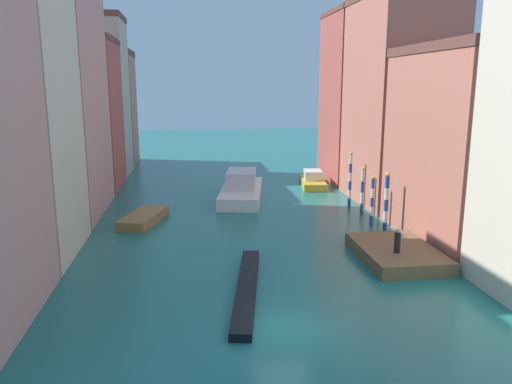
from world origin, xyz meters
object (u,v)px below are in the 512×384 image
(mooring_pole_1, at_px, (372,200))
(mooring_pole_3, at_px, (350,179))
(person_on_dock, at_px, (397,242))
(mooring_pole_0, at_px, (386,203))
(vaporetto_white, at_px, (241,189))
(waterfront_dock, at_px, (397,253))
(motorboat_1, at_px, (144,218))
(mooring_pole_2, at_px, (362,190))
(motorboat_0, at_px, (313,180))
(gondola_black, at_px, (247,288))

(mooring_pole_1, relative_size, mooring_pole_3, 0.78)
(person_on_dock, bearing_deg, mooring_pole_1, 79.24)
(mooring_pole_0, relative_size, vaporetto_white, 0.40)
(waterfront_dock, relative_size, motorboat_1, 1.09)
(mooring_pole_2, xyz_separation_m, motorboat_0, (-1.16, 12.00, -1.40))
(mooring_pole_1, xyz_separation_m, motorboat_1, (-17.31, 3.04, -1.59))
(person_on_dock, relative_size, mooring_pole_0, 0.33)
(waterfront_dock, relative_size, mooring_pole_3, 1.37)
(mooring_pole_3, bearing_deg, motorboat_0, 95.76)
(mooring_pole_1, distance_m, mooring_pole_2, 3.18)
(person_on_dock, xyz_separation_m, mooring_pole_2, (1.96, 11.78, 0.54))
(mooring_pole_2, relative_size, mooring_pole_3, 0.81)
(vaporetto_white, relative_size, gondola_black, 1.04)
(waterfront_dock, xyz_separation_m, vaporetto_white, (-7.72, 17.93, 0.54))
(vaporetto_white, xyz_separation_m, gondola_black, (-1.94, -21.54, -0.74))
(gondola_black, relative_size, motorboat_0, 1.62)
(mooring_pole_0, distance_m, vaporetto_white, 15.59)
(vaporetto_white, relative_size, motorboat_0, 1.68)
(mooring_pole_1, bearing_deg, vaporetto_white, 130.87)
(waterfront_dock, xyz_separation_m, mooring_pole_3, (1.31, 13.36, 2.08))
(waterfront_dock, xyz_separation_m, motorboat_0, (0.36, 22.79, 0.21))
(mooring_pole_0, bearing_deg, motorboat_0, 93.30)
(person_on_dock, height_order, gondola_black, person_on_dock)
(gondola_black, bearing_deg, motorboat_1, 114.33)
(mooring_pole_0, bearing_deg, person_on_dock, -105.94)
(person_on_dock, relative_size, mooring_pole_1, 0.38)
(vaporetto_white, bearing_deg, gondola_black, -95.15)
(waterfront_dock, xyz_separation_m, motorboat_1, (-16.12, 10.66, -0.04))
(waterfront_dock, distance_m, mooring_pole_0, 5.81)
(mooring_pole_1, bearing_deg, waterfront_dock, -98.89)
(mooring_pole_2, height_order, motorboat_0, mooring_pole_2)
(vaporetto_white, height_order, gondola_black, vaporetto_white)
(mooring_pole_0, distance_m, gondola_black, 14.35)
(person_on_dock, distance_m, mooring_pole_3, 14.50)
(vaporetto_white, bearing_deg, motorboat_1, -139.15)
(motorboat_1, bearing_deg, vaporetto_white, 40.85)
(mooring_pole_0, height_order, mooring_pole_2, mooring_pole_0)
(person_on_dock, xyz_separation_m, vaporetto_white, (-7.28, 18.92, -0.53))
(person_on_dock, xyz_separation_m, mooring_pole_0, (1.81, 6.32, 0.81))
(mooring_pole_1, height_order, motorboat_0, mooring_pole_1)
(mooring_pole_3, distance_m, motorboat_0, 9.66)
(vaporetto_white, bearing_deg, mooring_pole_3, -26.81)
(motorboat_1, bearing_deg, mooring_pole_1, -9.97)
(gondola_black, bearing_deg, mooring_pole_3, 57.12)
(mooring_pole_0, height_order, vaporetto_white, mooring_pole_0)
(vaporetto_white, bearing_deg, waterfront_dock, -66.70)
(mooring_pole_0, bearing_deg, mooring_pole_2, 88.35)
(motorboat_0, bearing_deg, person_on_dock, -91.93)
(mooring_pole_2, distance_m, vaporetto_white, 11.72)
(motorboat_0, bearing_deg, mooring_pole_0, -86.70)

